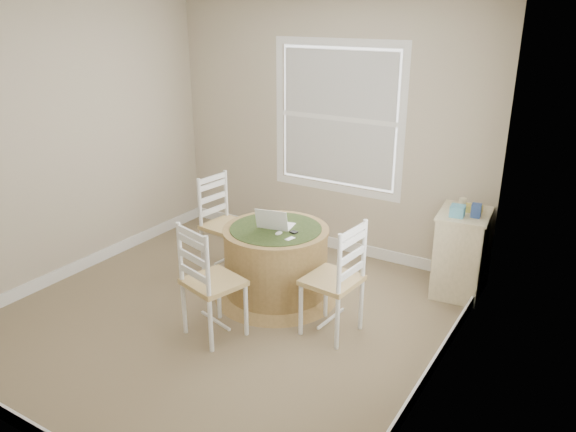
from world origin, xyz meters
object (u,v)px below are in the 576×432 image
Objects in this scene: chair_left at (227,225)px; chair_near at (214,282)px; laptop at (275,224)px; corner_chest at (460,252)px; chair_right at (332,280)px; round_table at (276,259)px.

chair_near is (0.65, -1.03, 0.00)m from chair_left.
laptop is 0.43× the size of corner_chest.
chair_near is 1.00× the size of chair_right.
chair_left is 1.21× the size of corner_chest.
laptop is 1.73m from corner_chest.
chair_right is at bearing -130.86° from chair_near.
laptop is (-0.02, 0.02, 0.33)m from round_table.
round_table is at bearing 119.49° from laptop.
chair_left reaches higher than laptop.
round_table is 0.81m from chair_near.
round_table is at bearing -151.20° from corner_chest.
round_table is at bearing -79.94° from chair_near.
corner_chest is (1.41, 0.95, -0.31)m from laptop.
chair_left and chair_near have the same top height.
chair_left is 1.52m from chair_right.
laptop is (-0.72, 0.29, 0.23)m from chair_right.
laptop reaches higher than corner_chest.
chair_near is at bearing -50.95° from chair_right.
corner_chest is at bearing 47.64° from round_table.
round_table is 0.33m from laptop.
chair_near is 0.94m from chair_right.
laptop is (0.06, 0.82, 0.23)m from chair_near.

